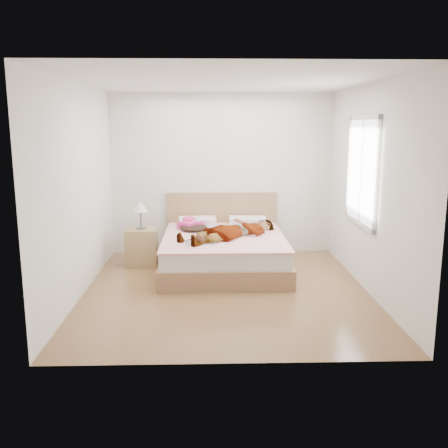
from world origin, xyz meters
name	(u,v)px	position (x,y,z in m)	size (l,w,h in m)	color
ground	(226,290)	(0.00, 0.00, 0.00)	(4.00, 4.00, 0.00)	#4C2C17
woman	(232,228)	(0.12, 0.91, 0.63)	(0.63, 1.69, 0.23)	white
hair	(193,227)	(-0.45, 1.36, 0.55)	(0.43, 0.52, 0.08)	black
phone	(198,220)	(-0.38, 1.31, 0.67)	(0.04, 0.09, 0.01)	silver
room_shell	(362,171)	(1.77, 0.30, 1.50)	(4.00, 4.00, 4.00)	white
bed	(224,250)	(0.00, 1.04, 0.28)	(1.80, 2.08, 1.00)	brown
towel	(191,223)	(-0.50, 1.48, 0.59)	(0.45, 0.45, 0.19)	#F84397
magazine	(200,242)	(-0.34, 0.49, 0.52)	(0.45, 0.31, 0.03)	white
coffee_mug	(213,239)	(-0.17, 0.54, 0.56)	(0.12, 0.09, 0.09)	white
plush_toy	(199,239)	(-0.35, 0.45, 0.57)	(0.16, 0.23, 0.12)	black
nightstand	(142,244)	(-1.23, 1.23, 0.33)	(0.47, 0.42, 0.98)	olive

